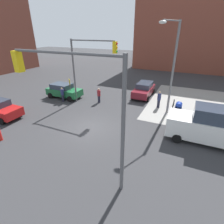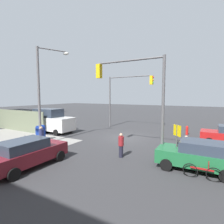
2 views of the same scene
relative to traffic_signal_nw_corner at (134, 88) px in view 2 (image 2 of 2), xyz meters
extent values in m
plane|color=#333335|center=(2.60, -4.50, -4.60)|extent=(120.00, 120.00, 0.00)
cylinder|color=#59595B|center=(-1.90, 0.00, -1.35)|extent=(0.18, 0.18, 6.50)
cylinder|color=#59595B|center=(0.44, 0.00, 1.78)|extent=(4.67, 0.12, 0.12)
cube|color=yellow|center=(2.77, 0.00, 1.25)|extent=(0.32, 0.36, 1.00)
sphere|color=red|center=(2.95, 0.00, 1.57)|extent=(0.18, 0.18, 0.18)
sphere|color=orange|center=(2.95, 0.00, 1.25)|extent=(0.18, 0.18, 0.18)
sphere|color=green|center=(2.95, 0.00, 0.93)|extent=(0.18, 0.18, 0.18)
cylinder|color=#59595B|center=(7.10, -9.00, -1.35)|extent=(0.18, 0.18, 6.50)
cylinder|color=#59595B|center=(4.35, -9.00, 1.78)|extent=(5.51, 0.12, 0.12)
cube|color=yellow|center=(1.59, -9.00, 1.25)|extent=(0.32, 0.36, 1.00)
sphere|color=red|center=(1.41, -9.00, 1.57)|extent=(0.18, 0.18, 0.18)
sphere|color=orange|center=(1.41, -9.00, 1.25)|extent=(0.18, 0.18, 0.18)
sphere|color=green|center=(1.41, -9.00, 0.93)|extent=(0.18, 0.18, 0.18)
cylinder|color=slate|center=(7.80, 1.30, -0.60)|extent=(0.20, 0.20, 8.00)
cylinder|color=slate|center=(7.32, 0.20, 3.30)|extent=(1.05, 2.24, 0.10)
ellipsoid|color=silver|center=(6.84, -0.90, 3.15)|extent=(0.56, 0.36, 0.24)
cylinder|color=#4C4C4C|center=(-2.80, 0.23, -3.40)|extent=(0.08, 0.08, 2.40)
cube|color=yellow|center=(-2.80, 0.23, -2.55)|extent=(0.48, 0.48, 0.64)
cube|color=navy|center=(8.80, 0.50, -4.03)|extent=(0.56, 0.64, 1.15)
cylinder|color=navy|center=(8.80, 0.50, -3.45)|extent=(0.56, 0.64, 0.56)
cylinder|color=red|center=(-2.40, -8.70, -4.20)|extent=(0.26, 0.26, 0.80)
sphere|color=red|center=(-2.40, -8.70, -3.78)|extent=(0.24, 0.24, 0.24)
cube|color=#1E6638|center=(-3.85, 0.45, -3.91)|extent=(4.07, 1.80, 0.75)
cube|color=#2D3847|center=(-4.17, 0.45, -3.26)|extent=(2.28, 1.58, 0.55)
cylinder|color=black|center=(-2.46, 1.35, -4.28)|extent=(0.64, 0.22, 0.64)
cylinder|color=black|center=(-2.46, -0.45, -4.28)|extent=(0.64, 0.22, 0.64)
cylinder|color=black|center=(-5.23, -0.45, -4.28)|extent=(0.64, 0.22, 0.64)
cylinder|color=black|center=(-4.46, -5.31, -4.28)|extent=(0.64, 0.22, 0.64)
cylinder|color=black|center=(-4.46, -7.11, -4.28)|extent=(0.64, 0.22, 0.64)
cube|color=maroon|center=(4.52, 4.66, -3.91)|extent=(1.80, 4.34, 0.75)
cube|color=#2D3847|center=(4.52, 5.00, -3.26)|extent=(1.58, 2.43, 0.55)
cylinder|color=black|center=(5.42, 3.18, -4.28)|extent=(0.22, 0.64, 0.64)
cylinder|color=black|center=(3.62, 3.18, -4.28)|extent=(0.22, 0.64, 0.64)
cylinder|color=black|center=(3.62, 6.13, -4.28)|extent=(0.22, 0.64, 0.64)
cube|color=white|center=(11.03, -2.70, -3.58)|extent=(5.40, 2.10, 1.40)
cube|color=#2D3847|center=(11.47, -2.70, -2.43)|extent=(3.02, 1.85, 0.90)
cylinder|color=black|center=(9.20, -3.75, -4.28)|extent=(0.64, 0.22, 0.64)
cylinder|color=black|center=(9.20, -1.65, -4.28)|extent=(0.64, 0.22, 0.64)
cylinder|color=black|center=(12.87, -3.75, -4.28)|extent=(0.64, 0.22, 0.64)
cylinder|color=black|center=(12.87, -1.65, -4.28)|extent=(0.64, 0.22, 0.64)
cylinder|color=navy|center=(-3.20, -0.70, -3.51)|extent=(0.36, 0.36, 0.62)
sphere|color=tan|center=(-3.20, -0.70, -3.10)|extent=(0.21, 0.21, 0.21)
cylinder|color=#1E1E2D|center=(-3.20, -0.70, -4.21)|extent=(0.28, 0.28, 0.78)
cylinder|color=maroon|center=(0.60, 0.70, -3.51)|extent=(0.36, 0.36, 0.62)
sphere|color=tan|center=(0.60, 0.70, -3.09)|extent=(0.21, 0.21, 0.21)
cylinder|color=#1E1E2D|center=(0.60, 0.70, -4.21)|extent=(0.28, 0.28, 0.78)
cylinder|color=navy|center=(6.80, 2.00, -3.43)|extent=(0.36, 0.36, 0.66)
sphere|color=tan|center=(6.80, 2.00, -2.99)|extent=(0.23, 0.23, 0.23)
cylinder|color=#1E1E2D|center=(6.80, 2.00, -4.18)|extent=(0.28, 0.28, 0.84)
torus|color=black|center=(8.20, 3.22, -4.27)|extent=(0.05, 0.71, 0.71)
torus|color=black|center=(8.20, 2.18, -4.27)|extent=(0.05, 0.71, 0.71)
cube|color=black|center=(8.20, 2.70, -4.09)|extent=(0.04, 1.04, 0.08)
cylinder|color=black|center=(8.20, 2.42, -3.85)|extent=(0.04, 0.04, 0.40)
torus|color=black|center=(-3.68, 1.50, -4.27)|extent=(0.71, 0.05, 0.71)
torus|color=black|center=(-4.72, 1.50, -4.27)|extent=(0.71, 0.05, 0.71)
cube|color=maroon|center=(-4.20, 1.50, -4.09)|extent=(1.04, 0.04, 0.08)
cylinder|color=maroon|center=(-4.48, 1.50, -3.85)|extent=(0.04, 0.04, 0.40)
camera|label=1|loc=(9.33, -15.01, 2.61)|focal=28.00mm
camera|label=2|loc=(-4.42, 10.80, -0.54)|focal=28.00mm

